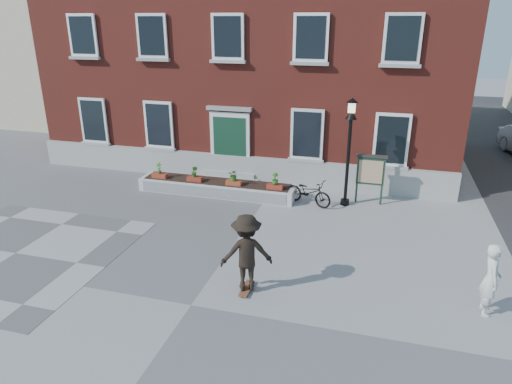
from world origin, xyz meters
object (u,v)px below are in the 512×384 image
(bystander, at_px, (491,279))
(notice_board, at_px, (371,171))
(bicycle, at_px, (309,192))
(skateboarder, at_px, (246,253))
(lamp_post, at_px, (350,138))

(bystander, distance_m, notice_board, 6.86)
(bicycle, height_order, skateboarder, skateboarder)
(bystander, distance_m, lamp_post, 7.13)
(bystander, relative_size, notice_board, 0.95)
(bicycle, relative_size, bystander, 1.05)
(bystander, bearing_deg, bicycle, 41.19)
(bicycle, bearing_deg, skateboarder, -163.94)
(lamp_post, relative_size, skateboarder, 1.89)
(bicycle, xyz_separation_m, notice_board, (2.13, 0.71, 0.78))
(bicycle, relative_size, notice_board, 0.99)
(lamp_post, height_order, notice_board, lamp_post)
(bicycle, distance_m, lamp_post, 2.46)
(bicycle, bearing_deg, bystander, -115.95)
(bystander, relative_size, skateboarder, 0.85)
(bystander, height_order, skateboarder, skateboarder)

